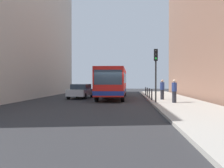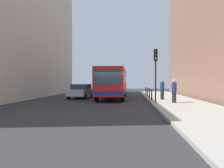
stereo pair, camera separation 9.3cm
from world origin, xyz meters
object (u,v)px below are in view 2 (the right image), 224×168
at_px(traffic_light, 156,65).
at_px(pedestrian_near_signal, 174,91).
at_px(car_behind_bus, 116,88).
at_px(bollard_mid, 149,93).
at_px(bollard_near, 152,95).
at_px(bollard_far, 147,92).
at_px(bollard_farthest, 146,91).
at_px(bus, 113,82).
at_px(pedestrian_mid_sidewalk, 162,90).
at_px(car_beside_bus, 81,91).

relative_size(traffic_light, pedestrian_near_signal, 2.33).
relative_size(car_behind_bus, traffic_light, 1.10).
bearing_deg(traffic_light, bollard_mid, 91.25).
xyz_separation_m(bollard_near, bollard_far, (0.00, 4.91, 0.00)).
distance_m(bollard_near, bollard_farthest, 7.37).
xyz_separation_m(traffic_light, bollard_far, (-0.10, 7.05, -2.38)).
relative_size(traffic_light, bollard_near, 4.32).
xyz_separation_m(bus, pedestrian_mid_sidewalk, (4.60, -3.02, -0.69)).
bearing_deg(car_behind_bus, bollard_mid, 109.76).
distance_m(car_beside_bus, pedestrian_near_signal, 10.48).
bearing_deg(bollard_mid, bus, 157.94).
xyz_separation_m(car_beside_bus, pedestrian_mid_sidewalk, (7.93, -3.00, 0.25)).
distance_m(car_behind_bus, bollard_mid, 13.63).
distance_m(car_behind_bus, pedestrian_mid_sidewalk, 15.43).
xyz_separation_m(car_beside_bus, pedestrian_near_signal, (8.38, -6.28, 0.25)).
xyz_separation_m(car_beside_bus, bollard_farthest, (6.92, 3.48, -0.16)).
bearing_deg(car_beside_bus, bollard_far, -167.20).
relative_size(bollard_mid, pedestrian_mid_sidewalk, 0.54).
distance_m(traffic_light, pedestrian_near_signal, 2.41).
bearing_deg(bollard_farthest, bollard_near, -90.00).
height_order(car_behind_bus, bollard_far, car_behind_bus).
bearing_deg(traffic_light, pedestrian_mid_sidewalk, 73.25).
bearing_deg(bollard_near, car_beside_bus, 150.64).
distance_m(car_beside_bus, bollard_farthest, 7.75).
height_order(bollard_farthest, pedestrian_mid_sidewalk, pedestrian_mid_sidewalk).
xyz_separation_m(car_beside_bus, traffic_light, (7.02, -6.03, 2.22)).
bearing_deg(pedestrian_mid_sidewalk, bollard_farthest, 143.42).
bearing_deg(bollard_far, pedestrian_mid_sidewalk, -75.89).
relative_size(bollard_mid, pedestrian_near_signal, 0.54).
distance_m(car_beside_bus, pedestrian_mid_sidewalk, 8.49).
height_order(bus, bollard_near, bus).
bearing_deg(car_beside_bus, bollard_farthest, -148.91).
bearing_deg(bollard_mid, bollard_far, 90.00).
bearing_deg(car_behind_bus, bollard_farthest, 118.73).
relative_size(car_beside_bus, car_behind_bus, 1.01).
relative_size(car_beside_bus, bollard_near, 4.76).
distance_m(car_behind_bus, traffic_light, 18.24).
height_order(bollard_near, bollard_mid, same).
relative_size(car_beside_bus, bollard_farthest, 4.76).
xyz_separation_m(bollard_near, bollard_mid, (0.00, 2.46, 0.00)).
relative_size(bus, pedestrian_mid_sidewalk, 6.24).
relative_size(pedestrian_near_signal, pedestrian_mid_sidewalk, 0.99).
xyz_separation_m(bus, car_beside_bus, (-3.33, -0.02, -0.94)).
relative_size(bollard_near, pedestrian_mid_sidewalk, 0.54).
distance_m(bollard_near, bollard_far, 4.91).
xyz_separation_m(bollard_mid, pedestrian_mid_sidewalk, (1.01, -1.57, 0.41)).
bearing_deg(car_beside_bus, traffic_light, 143.75).
distance_m(traffic_light, bollard_farthest, 9.80).
xyz_separation_m(bollard_mid, pedestrian_near_signal, (1.46, -4.84, 0.41)).
bearing_deg(bus, traffic_light, 121.88).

